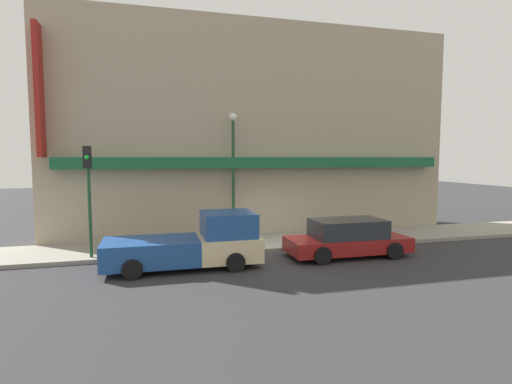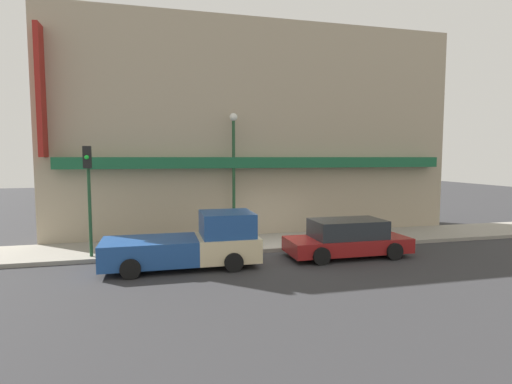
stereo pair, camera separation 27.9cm
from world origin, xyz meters
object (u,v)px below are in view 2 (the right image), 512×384
(pickup_truck, at_px, (192,244))
(fire_hydrant, at_px, (213,239))
(traffic_light, at_px, (88,182))
(street_lamp, at_px, (234,161))
(parked_car, at_px, (347,239))

(pickup_truck, xyz_separation_m, fire_hydrant, (1.00, 2.12, -0.32))
(traffic_light, bearing_deg, street_lamp, 21.14)
(fire_hydrant, bearing_deg, traffic_light, -174.13)
(pickup_truck, xyz_separation_m, parked_car, (5.95, 0.00, -0.12))
(traffic_light, bearing_deg, parked_car, -9.82)
(street_lamp, relative_size, traffic_light, 1.39)
(parked_car, height_order, traffic_light, traffic_light)
(parked_car, relative_size, fire_hydrant, 6.98)
(fire_hydrant, distance_m, traffic_light, 5.22)
(fire_hydrant, relative_size, street_lamp, 0.12)
(street_lamp, xyz_separation_m, traffic_light, (-5.82, -2.25, -0.74))
(parked_car, xyz_separation_m, street_lamp, (-3.71, 3.90, 2.99))
(fire_hydrant, distance_m, street_lamp, 3.85)
(pickup_truck, bearing_deg, street_lamp, 58.07)
(parked_car, relative_size, street_lamp, 0.84)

